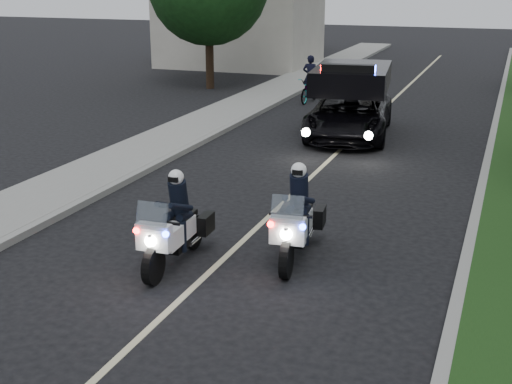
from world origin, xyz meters
TOP-DOWN VIEW (x-y plane):
  - ground at (0.00, 0.00)m, footprint 120.00×120.00m
  - curb_right at (4.10, 10.00)m, footprint 0.20×60.00m
  - curb_left at (-4.10, 10.00)m, footprint 0.20×60.00m
  - sidewalk_left at (-5.20, 10.00)m, footprint 2.00×60.00m
  - building_far at (-10.00, 26.00)m, footprint 8.00×6.00m
  - lane_marking at (0.00, 10.00)m, footprint 0.12×50.00m
  - police_moto_left at (-0.70, -0.39)m, footprint 0.78×2.03m
  - police_moto_right at (1.20, 0.62)m, footprint 0.96×2.13m
  - police_suv at (-0.18, 10.63)m, footprint 3.05×5.48m
  - bicycle at (-3.06, 16.08)m, footprint 0.74×1.88m
  - cyclist at (-3.06, 16.08)m, footprint 0.63×0.45m
  - tree_left_near at (-8.23, 17.89)m, footprint 6.10×6.10m
  - tree_left_far at (-9.67, 31.79)m, footprint 7.06×7.06m

SIDE VIEW (x-z plane):
  - ground at x=0.00m, z-range 0.00..0.00m
  - police_moto_left at x=-0.70m, z-range -0.85..0.85m
  - police_moto_right at x=1.20m, z-range -0.88..0.88m
  - police_suv at x=-0.18m, z-range -1.27..1.27m
  - bicycle at x=-3.06m, z-range -0.48..0.48m
  - cyclist at x=-3.06m, z-range -0.83..0.83m
  - tree_left_near at x=-8.23m, z-range -4.36..4.36m
  - tree_left_far at x=-9.67m, z-range -4.82..4.82m
  - lane_marking at x=0.00m, z-range 0.00..0.01m
  - curb_right at x=4.10m, z-range 0.00..0.15m
  - curb_left at x=-4.10m, z-range 0.00..0.15m
  - sidewalk_left at x=-5.20m, z-range 0.00..0.16m
  - building_far at x=-10.00m, z-range 0.00..7.00m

